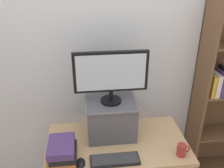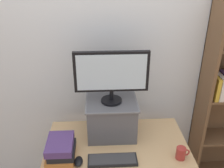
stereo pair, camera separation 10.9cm
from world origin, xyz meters
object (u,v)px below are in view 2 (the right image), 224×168
keyboard (113,160)px  book_stack (61,149)px  computer_monitor (111,74)px  coffee_mug (181,153)px  computer_mouse (79,161)px  desk (117,151)px  riser_box (112,117)px

keyboard → book_stack: 0.39m
computer_monitor → keyboard: bearing=-91.8°
coffee_mug → keyboard: bearing=-179.4°
book_stack → coffee_mug: (0.89, -0.07, -0.02)m
keyboard → computer_mouse: (-0.25, -0.01, 0.01)m
computer_mouse → coffee_mug: size_ratio=1.01×
book_stack → desk: bearing=18.3°
desk → book_stack: size_ratio=4.29×
keyboard → computer_monitor: bearing=88.2°
riser_box → computer_monitor: (0.00, -0.00, 0.39)m
computer_monitor → keyboard: 0.64m
computer_mouse → coffee_mug: bearing=0.9°
computer_mouse → book_stack: 0.16m
coffee_mug → book_stack: bearing=175.6°
computer_monitor → coffee_mug: (0.50, -0.33, -0.51)m
keyboard → book_stack: size_ratio=1.38×
desk → book_stack: 0.48m
keyboard → computer_mouse: 0.25m
coffee_mug → computer_monitor: bearing=146.6°
riser_box → computer_monitor: 0.39m
keyboard → coffee_mug: size_ratio=3.55×
computer_monitor → keyboard: size_ratio=1.57×
riser_box → book_stack: (-0.39, -0.26, -0.09)m
computer_monitor → keyboard: computer_monitor is taller
keyboard → computer_mouse: bearing=-178.5°
riser_box → computer_mouse: riser_box is taller
riser_box → computer_mouse: (-0.26, -0.34, -0.15)m
riser_box → coffee_mug: riser_box is taller
computer_monitor → coffee_mug: bearing=-33.4°
desk → riser_box: size_ratio=2.72×
riser_box → coffee_mug: bearing=-33.5°
computer_mouse → coffee_mug: coffee_mug is taller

